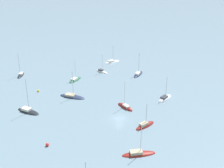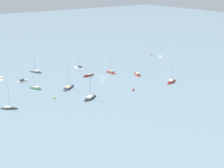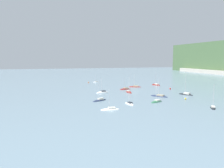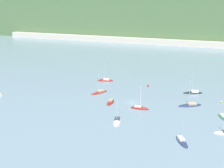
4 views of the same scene
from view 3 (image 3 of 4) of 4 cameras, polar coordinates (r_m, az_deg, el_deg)
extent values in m
plane|color=slate|center=(126.16, 6.10, -1.82)|extent=(600.00, 600.00, 0.00)
ellipsoid|color=black|center=(90.93, 24.87, -5.72)|extent=(6.36, 5.40, 1.23)
cube|color=silver|center=(90.29, 24.92, -5.42)|extent=(2.65, 2.42, 0.52)
cylinder|color=#B2B2B7|center=(90.41, 25.00, -2.77)|extent=(0.14, 0.14, 8.73)
ellipsoid|color=#2D6647|center=(95.69, 11.54, -4.64)|extent=(5.05, 7.22, 1.40)
cube|color=silver|center=(96.00, 11.74, -4.19)|extent=(2.52, 2.94, 0.60)
cylinder|color=silver|center=(94.72, 11.47, -2.30)|extent=(0.14, 0.14, 7.23)
ellipsoid|color=maroon|center=(120.01, 4.41, -2.24)|extent=(6.69, 2.01, 1.89)
cube|color=beige|center=(120.37, 4.32, -1.83)|extent=(2.43, 1.32, 0.56)
cylinder|color=silver|center=(119.09, 4.50, -0.06)|extent=(0.14, 0.14, 8.22)
ellipsoid|color=maroon|center=(155.73, 11.41, -0.30)|extent=(7.91, 4.48, 1.83)
cube|color=silver|center=(155.21, 11.57, -0.02)|extent=(3.08, 2.37, 0.67)
cylinder|color=#B2B2B7|center=(155.47, 11.35, 1.56)|extent=(0.14, 0.14, 9.08)
ellipsoid|color=white|center=(171.40, -4.27, 0.44)|extent=(2.22, 4.98, 1.30)
cube|color=beige|center=(171.48, -4.15, 0.66)|extent=(1.27, 1.88, 0.57)
cylinder|color=silver|center=(171.00, -4.35, 1.46)|extent=(0.14, 0.14, 5.44)
ellipsoid|color=black|center=(118.85, 18.72, -2.66)|extent=(8.47, 5.81, 1.22)
cube|color=silver|center=(118.42, 19.00, -2.34)|extent=(3.43, 2.93, 0.82)
cylinder|color=#B2B2B7|center=(118.30, 18.65, 0.07)|extent=(0.14, 0.14, 10.67)
ellipsoid|color=maroon|center=(143.53, 5.93, -0.79)|extent=(5.86, 8.56, 1.14)
cube|color=tan|center=(143.40, 6.20, -0.52)|extent=(2.83, 3.44, 0.78)
cylinder|color=silver|center=(143.07, 5.78, 0.94)|extent=(0.14, 0.14, 8.05)
ellipsoid|color=white|center=(80.07, -0.48, -6.72)|extent=(3.02, 7.32, 1.12)
cube|color=silver|center=(80.05, -0.07, -6.27)|extent=(1.93, 2.70, 0.60)
cylinder|color=silver|center=(79.19, -0.73, -3.98)|extent=(0.14, 0.14, 7.19)
ellipsoid|color=#232D4C|center=(109.67, 12.24, -3.22)|extent=(9.03, 7.43, 1.30)
cube|color=tan|center=(109.25, 12.58, -2.91)|extent=(3.80, 3.48, 0.63)
cylinder|color=silver|center=(109.15, 12.09, -0.65)|extent=(0.14, 0.14, 9.12)
ellipsoid|color=#232D4C|center=(96.78, -3.27, -4.39)|extent=(5.49, 7.76, 1.27)
cube|color=silver|center=(97.05, -3.00, -3.90)|extent=(2.58, 3.12, 0.80)
cylinder|color=#B2B2B7|center=(95.75, -3.46, -1.70)|extent=(0.14, 0.14, 8.55)
ellipsoid|color=maroon|center=(131.78, 3.45, -1.43)|extent=(2.64, 7.11, 1.55)
cube|color=tan|center=(131.90, 3.67, -1.06)|extent=(1.63, 2.62, 0.84)
cylinder|color=#B2B2B7|center=(131.17, 3.32, 0.15)|extent=(0.14, 0.14, 6.50)
ellipsoid|color=white|center=(89.72, 4.55, -5.28)|extent=(6.12, 2.87, 1.44)
cube|color=#333842|center=(89.19, 4.71, -4.88)|extent=(2.32, 1.64, 0.63)
cylinder|color=silver|center=(89.22, 4.47, -2.71)|extent=(0.14, 0.14, 7.28)
ellipsoid|color=white|center=(118.71, -2.57, -2.32)|extent=(3.86, 7.28, 1.97)
cube|color=#333842|center=(118.83, -2.33, -1.88)|extent=(2.13, 2.81, 0.70)
cylinder|color=silver|center=(117.96, -2.72, -0.31)|extent=(0.14, 0.14, 7.37)
sphere|color=red|center=(136.64, 14.97, -1.17)|extent=(0.88, 0.88, 0.88)
sphere|color=orange|center=(167.66, -6.18, 0.42)|extent=(0.83, 0.83, 0.83)
sphere|color=yellow|center=(104.77, 18.64, -3.67)|extent=(0.73, 0.73, 0.73)
camera|label=1|loc=(204.27, 12.09, 14.43)|focal=50.00mm
camera|label=2|loc=(171.77, 62.51, 12.16)|focal=50.00mm
camera|label=4|loc=(101.81, -52.75, 15.35)|focal=50.00mm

